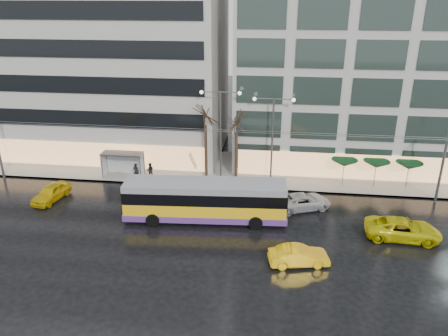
% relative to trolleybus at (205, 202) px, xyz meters
% --- Properties ---
extents(ground, '(140.00, 140.00, 0.00)m').
position_rel_trolleybus_xyz_m(ground, '(-1.80, -2.65, -1.67)').
color(ground, black).
rests_on(ground, ground).
extents(sidewalk, '(80.00, 10.00, 0.15)m').
position_rel_trolleybus_xyz_m(sidewalk, '(0.20, 11.35, -1.60)').
color(sidewalk, gray).
rests_on(sidewalk, ground).
extents(kerb, '(80.00, 0.10, 0.15)m').
position_rel_trolleybus_xyz_m(kerb, '(0.20, 6.40, -1.60)').
color(kerb, slate).
rests_on(kerb, ground).
extents(building_left, '(34.00, 14.00, 22.00)m').
position_rel_trolleybus_xyz_m(building_left, '(-17.80, 16.35, 9.48)').
color(building_left, '#B9B7B1').
rests_on(building_left, sidewalk).
extents(building_right, '(32.00, 14.00, 25.00)m').
position_rel_trolleybus_xyz_m(building_right, '(17.20, 16.35, 10.98)').
color(building_right, '#B9B7B1').
rests_on(building_right, sidewalk).
extents(trolleybus, '(13.46, 5.44, 6.17)m').
position_rel_trolleybus_xyz_m(trolleybus, '(0.00, 0.00, 0.00)').
color(trolleybus, yellow).
rests_on(trolleybus, ground).
extents(catenary, '(42.24, 5.12, 7.00)m').
position_rel_trolleybus_xyz_m(catenary, '(-0.80, 5.29, 2.58)').
color(catenary, '#595B60').
rests_on(catenary, ground).
extents(bus_shelter, '(4.20, 1.60, 2.51)m').
position_rel_trolleybus_xyz_m(bus_shelter, '(-10.18, 8.04, 0.29)').
color(bus_shelter, '#595B60').
rests_on(bus_shelter, sidewalk).
extents(street_lamp_near, '(3.96, 0.36, 9.03)m').
position_rel_trolleybus_xyz_m(street_lamp_near, '(0.20, 8.15, 4.32)').
color(street_lamp_near, '#595B60').
rests_on(street_lamp_near, sidewalk).
extents(street_lamp_far, '(3.96, 0.36, 8.53)m').
position_rel_trolleybus_xyz_m(street_lamp_far, '(5.20, 8.15, 4.04)').
color(street_lamp_far, '#595B60').
rests_on(street_lamp_far, sidewalk).
extents(tree_a, '(3.20, 3.20, 8.40)m').
position_rel_trolleybus_xyz_m(tree_a, '(-1.30, 8.35, 5.42)').
color(tree_a, black).
rests_on(tree_a, sidewalk).
extents(tree_b, '(3.20, 3.20, 7.70)m').
position_rel_trolleybus_xyz_m(tree_b, '(1.70, 8.55, 4.73)').
color(tree_b, black).
rests_on(tree_b, sidewalk).
extents(parasol_a, '(2.50, 2.50, 2.65)m').
position_rel_trolleybus_xyz_m(parasol_a, '(12.20, 8.35, 0.78)').
color(parasol_a, '#595B60').
rests_on(parasol_a, sidewalk).
extents(parasol_b, '(2.50, 2.50, 2.65)m').
position_rel_trolleybus_xyz_m(parasol_b, '(15.20, 8.35, 0.78)').
color(parasol_b, '#595B60').
rests_on(parasol_b, sidewalk).
extents(parasol_c, '(2.50, 2.50, 2.65)m').
position_rel_trolleybus_xyz_m(parasol_c, '(18.20, 8.35, 0.78)').
color(parasol_c, '#595B60').
rests_on(parasol_c, sidewalk).
extents(taxi_a, '(2.42, 4.53, 1.47)m').
position_rel_trolleybus_xyz_m(taxi_a, '(-14.61, 1.92, -0.94)').
color(taxi_a, gold).
rests_on(taxi_a, ground).
extents(taxi_b, '(4.39, 2.24, 1.38)m').
position_rel_trolleybus_xyz_m(taxi_b, '(7.52, -5.61, -0.98)').
color(taxi_b, yellow).
rests_on(taxi_b, ground).
extents(taxi_c, '(5.80, 2.92, 1.57)m').
position_rel_trolleybus_xyz_m(taxi_c, '(15.60, -1.03, -0.88)').
color(taxi_c, '#D3C90B').
rests_on(taxi_c, ground).
extents(sedan_silver, '(5.50, 4.00, 1.39)m').
position_rel_trolleybus_xyz_m(sedan_silver, '(8.14, 3.04, -0.98)').
color(sedan_silver, silver).
rests_on(sedan_silver, ground).
extents(pedestrian_a, '(1.10, 1.12, 2.19)m').
position_rel_trolleybus_xyz_m(pedestrian_a, '(-8.20, 7.05, -0.09)').
color(pedestrian_a, black).
rests_on(pedestrian_a, sidewalk).
extents(pedestrian_b, '(0.89, 0.77, 1.59)m').
position_rel_trolleybus_xyz_m(pedestrian_b, '(-6.98, 7.77, -0.73)').
color(pedestrian_b, black).
rests_on(pedestrian_b, sidewalk).
extents(pedestrian_c, '(1.13, 1.06, 2.11)m').
position_rel_trolleybus_xyz_m(pedestrian_c, '(-10.65, 8.77, -0.40)').
color(pedestrian_c, black).
rests_on(pedestrian_c, sidewalk).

